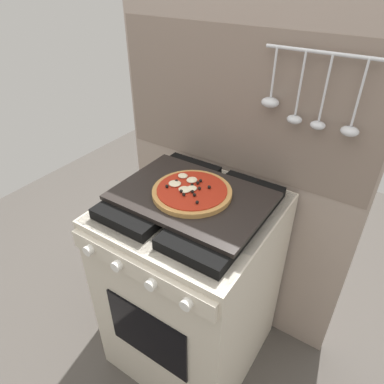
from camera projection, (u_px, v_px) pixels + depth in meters
ground_plane at (192, 344)px, 1.76m from camera, size 4.00×4.00×0.00m
kitchen_backsplash at (234, 183)px, 1.55m from camera, size 1.10×0.09×1.55m
stove at (192, 283)px, 1.51m from camera, size 0.60×0.64×0.90m
baking_tray at (192, 196)px, 1.25m from camera, size 0.54×0.38×0.02m
pizza_left at (192, 191)px, 1.24m from camera, size 0.29×0.29×0.03m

